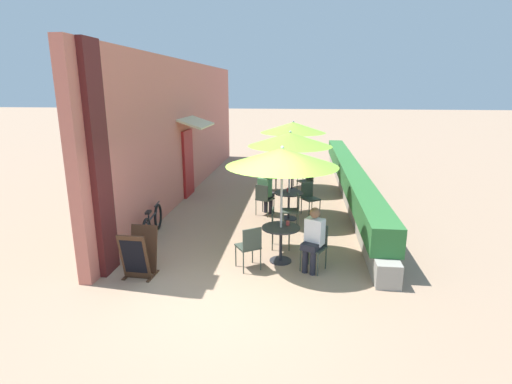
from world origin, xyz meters
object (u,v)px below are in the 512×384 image
at_px(patio_table_mid, 289,200).
at_px(coffee_cup_far, 287,167).
at_px(patio_table_near, 281,237).
at_px(cafe_chair_far_back, 271,176).
at_px(seated_patron_near_back, 313,237).
at_px(patio_umbrella_far, 293,127).
at_px(coffee_cup_mid, 288,190).
at_px(cafe_chair_near_left, 277,225).
at_px(patio_umbrella_mid, 290,139).
at_px(cafe_chair_near_right, 250,245).
at_px(coffee_cup_near, 288,223).
at_px(cafe_chair_mid_back, 294,208).
at_px(patio_umbrella_near, 282,157).
at_px(cafe_chair_mid_left, 309,196).
at_px(cafe_chair_mid_right, 264,197).
at_px(seated_patron_mid_right, 266,190).
at_px(patio_table_far, 292,175).
at_px(menu_board, 139,254).
at_px(bicycle_leaning, 153,223).
at_px(cafe_chair_far_left, 307,179).
at_px(cafe_chair_near_back, 316,244).
at_px(cafe_chair_far_right, 298,171).

distance_m(patio_table_mid, coffee_cup_far, 3.16).
xyz_separation_m(patio_table_near, cafe_chair_far_back, (-0.64, 5.62, -0.00)).
relative_size(seated_patron_near_back, patio_umbrella_far, 0.53).
bearing_deg(coffee_cup_mid, cafe_chair_near_left, -93.95).
bearing_deg(patio_umbrella_mid, cafe_chair_near_right, -101.25).
relative_size(seated_patron_near_back, coffee_cup_near, 13.89).
height_order(patio_table_mid, cafe_chair_mid_back, cafe_chair_mid_back).
bearing_deg(patio_umbrella_near, patio_table_mid, 88.67).
bearing_deg(patio_table_near, cafe_chair_mid_back, 84.08).
bearing_deg(cafe_chair_far_back, patio_umbrella_near, -90.64).
distance_m(cafe_chair_mid_left, coffee_cup_far, 2.77).
distance_m(cafe_chair_mid_right, patio_umbrella_far, 3.35).
bearing_deg(coffee_cup_far, cafe_chair_far_back, -157.80).
relative_size(seated_patron_near_back, coffee_cup_mid, 13.89).
relative_size(seated_patron_mid_right, patio_table_far, 1.65).
bearing_deg(seated_patron_near_back, patio_table_near, -2.81).
xyz_separation_m(patio_table_mid, seated_patron_mid_right, (-0.64, 0.33, 0.17)).
height_order(coffee_cup_near, patio_umbrella_mid, patio_umbrella_mid).
xyz_separation_m(patio_umbrella_near, coffee_cup_near, (0.13, 0.12, -1.35)).
xyz_separation_m(cafe_chair_near_left, coffee_cup_far, (0.01, 5.13, 0.25)).
relative_size(cafe_chair_far_back, menu_board, 0.97).
bearing_deg(patio_umbrella_near, cafe_chair_near_left, 98.82).
distance_m(patio_table_mid, seated_patron_mid_right, 0.74).
bearing_deg(patio_table_mid, patio_umbrella_far, 89.99).
height_order(patio_table_near, cafe_chair_near_right, cafe_chair_near_right).
distance_m(cafe_chair_mid_left, bicycle_leaning, 4.24).
bearing_deg(cafe_chair_far_left, seated_patron_mid_right, 115.91).
xyz_separation_m(cafe_chair_near_right, cafe_chair_mid_left, (1.17, 3.63, 0.00)).
height_order(cafe_chair_near_left, patio_table_mid, cafe_chair_near_left).
height_order(cafe_chair_near_back, patio_table_mid, cafe_chair_near_back).
xyz_separation_m(cafe_chair_near_back, patio_table_far, (-0.61, 6.05, 0.00)).
bearing_deg(seated_patron_near_back, cafe_chair_mid_right, -41.98).
distance_m(patio_umbrella_far, coffee_cup_far, 1.36).
bearing_deg(coffee_cup_mid, patio_table_near, -90.70).
height_order(patio_table_far, cafe_chair_far_back, cafe_chair_far_back).
height_order(seated_patron_near_back, patio_table_far, seated_patron_near_back).
relative_size(seated_patron_mid_right, cafe_chair_mid_back, 1.44).
xyz_separation_m(patio_table_near, coffee_cup_mid, (0.03, 2.82, 0.25)).
xyz_separation_m(seated_patron_near_back, bicycle_leaning, (-3.65, 1.36, -0.35)).
distance_m(patio_umbrella_near, cafe_chair_near_left, 1.76).
bearing_deg(cafe_chair_near_back, patio_umbrella_far, -56.98).
relative_size(patio_umbrella_far, cafe_chair_far_back, 2.69).
bearing_deg(cafe_chair_far_right, menu_board, 2.03).
relative_size(patio_umbrella_near, cafe_chair_far_right, 2.69).
height_order(patio_table_mid, cafe_chair_mid_right, cafe_chair_mid_right).
bearing_deg(menu_board, bicycle_leaning, 106.80).
bearing_deg(coffee_cup_far, cafe_chair_near_back, -82.77).
bearing_deg(patio_table_far, patio_umbrella_near, -90.63).
bearing_deg(cafe_chair_mid_left, seated_patron_near_back, 54.93).
bearing_deg(cafe_chair_mid_right, cafe_chair_far_right, 100.50).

